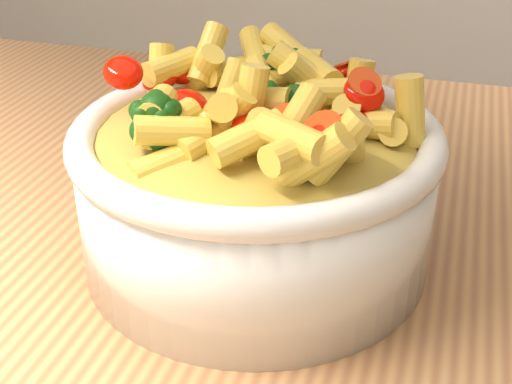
# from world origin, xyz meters

# --- Properties ---
(table) EXTENTS (1.20, 0.80, 0.90)m
(table) POSITION_xyz_m (0.00, 0.00, 0.80)
(table) COLOR #B6814E
(table) RESTS_ON ground
(serving_bowl) EXTENTS (0.27, 0.27, 0.12)m
(serving_bowl) POSITION_xyz_m (-0.05, -0.04, 0.96)
(serving_bowl) COLOR silver
(serving_bowl) RESTS_ON table
(pasta_salad) EXTENTS (0.21, 0.21, 0.05)m
(pasta_salad) POSITION_xyz_m (-0.05, -0.04, 1.03)
(pasta_salad) COLOR #FFCC50
(pasta_salad) RESTS_ON serving_bowl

